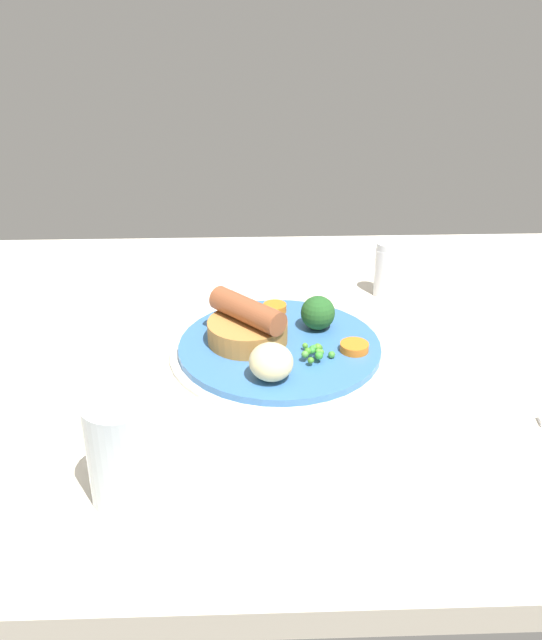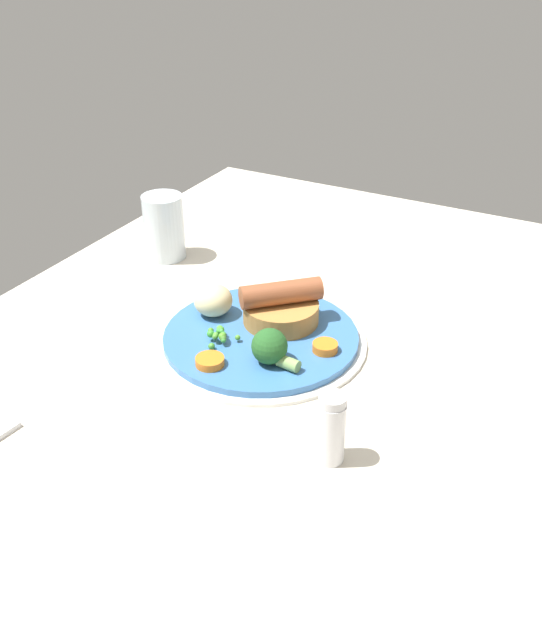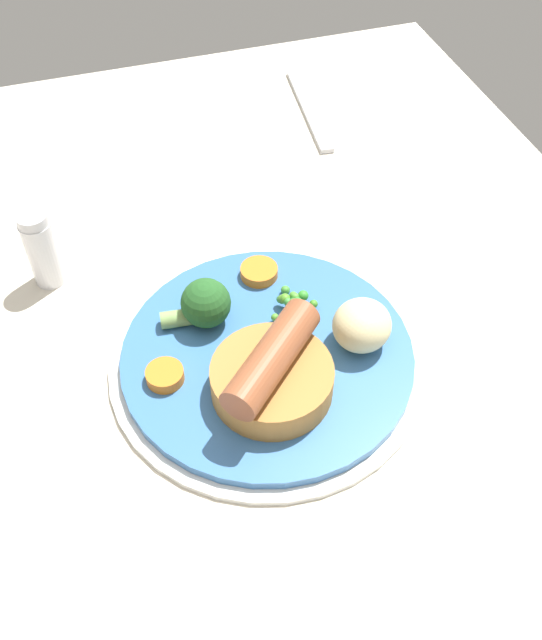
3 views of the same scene
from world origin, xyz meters
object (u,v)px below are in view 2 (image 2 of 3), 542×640
Objects in this scene: sausage_pudding at (281,307)px; carrot_slice_1 at (210,361)px; broccoli_floret_near at (271,347)px; carrot_slice_2 at (325,347)px; dinner_plate at (261,339)px; potato_chunk_0 at (213,300)px; pea_pile at (218,335)px; drinking_glass at (164,227)px; salt_shaker at (331,429)px.

sausage_pudding is 2.84× the size of carrot_slice_1.
broccoli_floret_near is 2.01× the size of carrot_slice_2.
broccoli_floret_near is at bearing 122.35° from carrot_slice_1.
carrot_slice_1 is (12.94, -2.90, -1.67)cm from sausage_pudding.
potato_chunk_0 reaches higher than dinner_plate.
broccoli_floret_near reaches higher than carrot_slice_2.
drinking_glass is (-19.34, -21.80, 2.72)cm from pea_pile.
potato_chunk_0 is 16.94cm from carrot_slice_2.
broccoli_floret_near is 16.62cm from salt_shaker.
carrot_slice_2 is at bearing 91.60° from dinner_plate.
broccoli_floret_near is at bearing 62.05° from potato_chunk_0.
carrot_slice_1 is at bearing 20.09° from pea_pile.
potato_chunk_0 is (2.61, -8.83, -0.03)cm from sausage_pudding.
potato_chunk_0 is at bearing -142.87° from pea_pile.
drinking_glass is (-20.29, -29.76, 1.61)cm from broccoli_floret_near.
dinner_plate is 23.36cm from salt_shaker.
pea_pile is 1.28× the size of carrot_slice_1.
potato_chunk_0 is 0.50× the size of drinking_glass.
pea_pile reaches higher than carrot_slice_1.
broccoli_floret_near is 1.23× the size of potato_chunk_0.
pea_pile is 8.09cm from broccoli_floret_near.
dinner_plate is at bearing -133.50° from salt_shaker.
salt_shaker is (10.83, 12.60, 0.45)cm from broccoli_floret_near.
dinner_plate is 5.03cm from sausage_pudding.
drinking_glass is 52.57cm from salt_shaker.
drinking_glass is at bearing -131.58° from pea_pile.
potato_chunk_0 is (-1.34, -7.93, 2.97)cm from dinner_plate.
carrot_slice_1 is at bearing 29.82° from potato_chunk_0.
drinking_glass is (-11.26, -26.48, 1.54)cm from sausage_pudding.
drinking_glass is at bearing 113.57° from sausage_pudding.
broccoli_floret_near reaches higher than carrot_slice_1.
salt_shaker is at bearing 53.70° from drinking_glass.
potato_chunk_0 is 1.47× the size of carrot_slice_1.
sausage_pudding reaches higher than pea_pile.
broccoli_floret_near is 7.49cm from carrot_slice_1.
salt_shaker is (11.77, 20.55, 1.57)cm from pea_pile.
salt_shaker is at bearing 69.78° from carrot_slice_1.
pea_pile is at bearing -163.48° from sausage_pudding.
carrot_slice_1 is 0.44× the size of salt_shaker.
carrot_slice_2 is 0.31× the size of drinking_glass.
sausage_pudding is 1.24× the size of salt_shaker.
dinner_plate is 9.00cm from carrot_slice_2.
potato_chunk_0 is at bearing -124.93° from salt_shaker.
broccoli_floret_near is 0.79× the size of salt_shaker.
potato_chunk_0 is 0.64× the size of salt_shaker.
potato_chunk_0 is (-6.42, -12.10, 0.04)cm from broccoli_floret_near.
pea_pile is (8.08, -4.68, -1.19)cm from sausage_pudding.
drinking_glass is (-13.87, -17.66, 1.56)cm from potato_chunk_0.
sausage_pudding is 0.97× the size of drinking_glass.
sausage_pudding reaches higher than carrot_slice_1.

